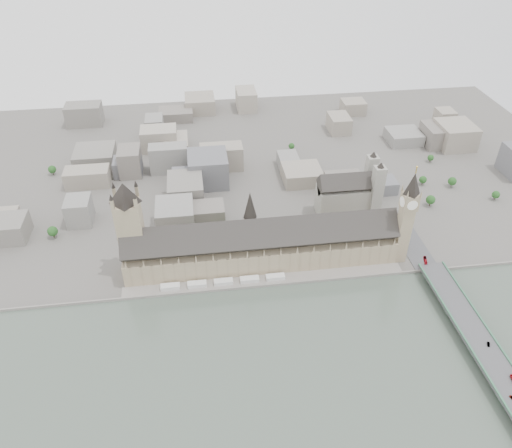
{
  "coord_description": "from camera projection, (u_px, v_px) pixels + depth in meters",
  "views": [
    {
      "loc": [
        -56.32,
        -357.58,
        326.61
      ],
      "look_at": [
        -3.05,
        35.37,
        37.65
      ],
      "focal_mm": 35.0,
      "sensor_mm": 36.0,
      "label": 1
    }
  ],
  "objects": [
    {
      "name": "central_tower",
      "position": [
        250.0,
        213.0,
        470.46
      ],
      "size": [
        13.0,
        13.0,
        48.0
      ],
      "color": "tan",
      "rests_on": "ground"
    },
    {
      "name": "car_approach",
      "position": [
        410.0,
        226.0,
        533.56
      ],
      "size": [
        3.93,
        5.65,
        1.52
      ],
      "primitive_type": "imported",
      "rotation": [
        0.0,
        0.0,
        -0.38
      ],
      "color": "gray",
      "rests_on": "westminster_bridge"
    },
    {
      "name": "westminster_abbey",
      "position": [
        350.0,
        194.0,
        558.19
      ],
      "size": [
        68.0,
        36.0,
        64.0
      ],
      "color": "gray",
      "rests_on": "ground"
    },
    {
      "name": "ground",
      "position": [
        264.0,
        276.0,
        484.84
      ],
      "size": [
        900.0,
        900.0,
        0.0
      ],
      "primitive_type": "plane",
      "color": "#595651",
      "rests_on": "ground"
    },
    {
      "name": "city_skyline_inland",
      "position": [
        237.0,
        144.0,
        669.86
      ],
      "size": [
        720.0,
        360.0,
        38.0
      ],
      "primitive_type": null,
      "color": "gray",
      "rests_on": "ground"
    },
    {
      "name": "embankment_wall",
      "position": [
        266.0,
        286.0,
        471.94
      ],
      "size": [
        600.0,
        1.5,
        3.0
      ],
      "primitive_type": "cube",
      "color": "gray",
      "rests_on": "ground"
    },
    {
      "name": "river_terrace",
      "position": [
        265.0,
        281.0,
        478.24
      ],
      "size": [
        270.0,
        15.0,
        2.0
      ],
      "primitive_type": "cube",
      "color": "gray",
      "rests_on": "ground"
    },
    {
      "name": "bridge_parapets",
      "position": [
        493.0,
        360.0,
        390.34
      ],
      "size": [
        25.0,
        235.0,
        1.15
      ],
      "primitive_type": null,
      "color": "#3D6F51",
      "rests_on": "westminster_bridge"
    },
    {
      "name": "palace_of_westminster",
      "position": [
        261.0,
        245.0,
        487.24
      ],
      "size": [
        265.0,
        40.73,
        55.44
      ],
      "color": "gray",
      "rests_on": "ground"
    },
    {
      "name": "car_silver",
      "position": [
        489.0,
        344.0,
        402.47
      ],
      "size": [
        3.53,
        5.11,
        1.59
      ],
      "primitive_type": "imported",
      "rotation": [
        0.0,
        0.0,
        -0.42
      ],
      "color": "gray",
      "rests_on": "westminster_bridge"
    },
    {
      "name": "terrace_tents",
      "position": [
        223.0,
        282.0,
        472.53
      ],
      "size": [
        118.0,
        7.0,
        4.0
      ],
      "color": "silver",
      "rests_on": "river_terrace"
    },
    {
      "name": "elizabeth_tower",
      "position": [
        407.0,
        212.0,
        472.02
      ],
      "size": [
        17.0,
        17.0,
        107.5
      ],
      "color": "gray",
      "rests_on": "ground"
    },
    {
      "name": "westminster_bridge",
      "position": [
        465.0,
        322.0,
        429.33
      ],
      "size": [
        25.0,
        325.0,
        10.25
      ],
      "primitive_type": "cube",
      "color": "#474749",
      "rests_on": "ground"
    },
    {
      "name": "victoria_tower",
      "position": [
        130.0,
        225.0,
        459.9
      ],
      "size": [
        30.0,
        30.0,
        100.0
      ],
      "color": "gray",
      "rests_on": "ground"
    },
    {
      "name": "park_trees",
      "position": [
        246.0,
        234.0,
        527.39
      ],
      "size": [
        110.0,
        30.0,
        15.0
      ],
      "primitive_type": null,
      "color": "#1D491A",
      "rests_on": "ground"
    },
    {
      "name": "river_thames",
      "position": [
        298.0,
        432.0,
        352.7
      ],
      "size": [
        600.0,
        600.0,
        0.0
      ],
      "primitive_type": "plane",
      "color": "#434F44",
      "rests_on": "ground"
    },
    {
      "name": "car_grey",
      "position": [
        512.0,
        398.0,
        362.28
      ],
      "size": [
        3.4,
        5.15,
        1.31
      ],
      "primitive_type": "imported",
      "rotation": [
        0.0,
        0.0,
        0.28
      ],
      "color": "gray",
      "rests_on": "westminster_bridge"
    },
    {
      "name": "red_bus_north",
      "position": [
        425.0,
        260.0,
        486.16
      ],
      "size": [
        5.23,
        10.93,
        2.97
      ],
      "primitive_type": "imported",
      "rotation": [
        0.0,
        0.0,
        -0.27
      ],
      "color": "#A8131F",
      "rests_on": "westminster_bridge"
    }
  ]
}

